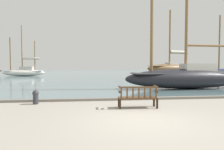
{
  "coord_description": "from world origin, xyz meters",
  "views": [
    {
      "loc": [
        -1.71,
        -6.18,
        1.76
      ],
      "look_at": [
        0.15,
        10.0,
        1.0
      ],
      "focal_mm": 32.0,
      "sensor_mm": 36.0,
      "label": 1
    }
  ],
  "objects_px": {
    "sailboat_outer_starboard": "(189,76)",
    "mooring_bollard": "(36,96)",
    "sailboat_mid_port": "(24,72)",
    "sailboat_distant_harbor": "(171,68)",
    "park_bench": "(138,97)"
  },
  "relations": [
    {
      "from": "park_bench",
      "to": "sailboat_distant_harbor",
      "type": "distance_m",
      "value": 37.65
    },
    {
      "from": "sailboat_outer_starboard",
      "to": "sailboat_mid_port",
      "type": "bearing_deg",
      "value": 132.01
    },
    {
      "from": "sailboat_outer_starboard",
      "to": "mooring_bollard",
      "type": "relative_size",
      "value": 19.08
    },
    {
      "from": "sailboat_distant_harbor",
      "to": "sailboat_mid_port",
      "type": "relative_size",
      "value": 1.68
    },
    {
      "from": "park_bench",
      "to": "sailboat_distant_harbor",
      "type": "bearing_deg",
      "value": 65.01
    },
    {
      "from": "sailboat_distant_harbor",
      "to": "sailboat_mid_port",
      "type": "height_order",
      "value": "sailboat_distant_harbor"
    },
    {
      "from": "park_bench",
      "to": "sailboat_outer_starboard",
      "type": "xyz_separation_m",
      "value": [
        5.32,
        5.92,
        0.53
      ]
    },
    {
      "from": "sailboat_distant_harbor",
      "to": "sailboat_mid_port",
      "type": "xyz_separation_m",
      "value": [
        -28.5,
        -8.29,
        -0.55
      ]
    },
    {
      "from": "park_bench",
      "to": "sailboat_mid_port",
      "type": "xyz_separation_m",
      "value": [
        -12.6,
        25.82,
        0.35
      ]
    },
    {
      "from": "sailboat_distant_harbor",
      "to": "mooring_bollard",
      "type": "xyz_separation_m",
      "value": [
        -20.35,
        -32.76,
        -1.01
      ]
    },
    {
      "from": "park_bench",
      "to": "sailboat_mid_port",
      "type": "height_order",
      "value": "sailboat_mid_port"
    },
    {
      "from": "sailboat_mid_port",
      "to": "sailboat_outer_starboard",
      "type": "height_order",
      "value": "sailboat_outer_starboard"
    },
    {
      "from": "sailboat_mid_port",
      "to": "mooring_bollard",
      "type": "height_order",
      "value": "sailboat_mid_port"
    },
    {
      "from": "sailboat_distant_harbor",
      "to": "park_bench",
      "type": "bearing_deg",
      "value": -114.99
    },
    {
      "from": "mooring_bollard",
      "to": "sailboat_mid_port",
      "type": "bearing_deg",
      "value": 108.42
    }
  ]
}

